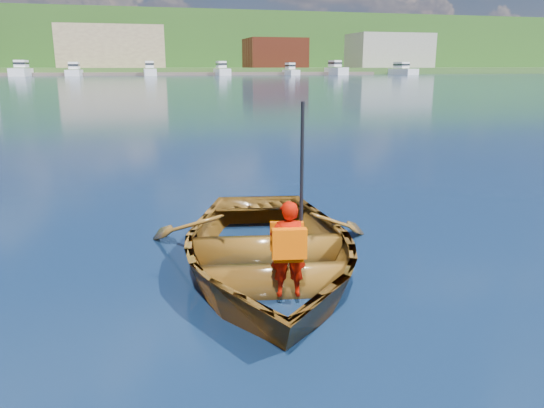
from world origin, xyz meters
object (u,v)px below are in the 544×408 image
Objects in this scene: dock at (93,74)px; marina_yachts at (153,70)px; child_paddler at (288,247)px; rowboat at (267,248)px.

dock is 1.11× the size of marina_yachts.
marina_yachts is (4.53, 143.49, 0.73)m from child_paddler.
marina_yachts reaches higher than dock.
marina_yachts is (15.36, -4.67, 0.95)m from dock.
child_paddler is 0.01× the size of marina_yachts.
marina_yachts reaches higher than child_paddler.
rowboat is 0.03× the size of marina_yachts.
dock is 16.08m from marina_yachts.
dock is (-10.83, 148.16, -0.22)m from child_paddler.
dock is at bearing 94.18° from child_paddler.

